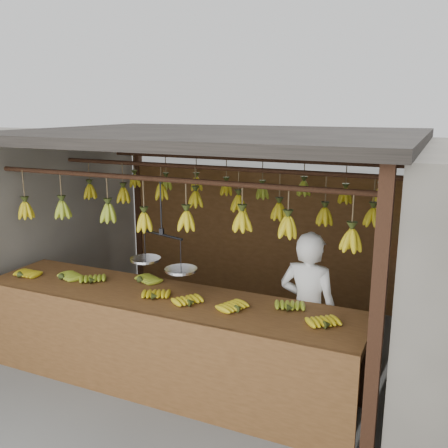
% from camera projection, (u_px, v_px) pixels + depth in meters
% --- Properties ---
extents(ground, '(80.00, 80.00, 0.00)m').
position_uv_depth(ground, '(214.00, 336.00, 5.92)').
color(ground, '#5B5B57').
extents(stall, '(4.30, 3.30, 2.40)m').
position_uv_depth(stall, '(225.00, 167.00, 5.76)').
color(stall, black).
rests_on(stall, ground).
extents(counter, '(3.80, 0.86, 0.96)m').
position_uv_depth(counter, '(157.00, 319.00, 4.66)').
color(counter, brown).
rests_on(counter, ground).
extents(hanging_bananas, '(3.63, 2.23, 0.40)m').
position_uv_depth(hanging_bananas, '(214.00, 202.00, 5.56)').
color(hanging_bananas, gold).
rests_on(hanging_bananas, ground).
extents(balance_scale, '(0.78, 0.44, 0.84)m').
position_uv_depth(balance_scale, '(162.00, 260.00, 4.78)').
color(balance_scale, black).
rests_on(balance_scale, ground).
extents(vendor, '(0.60, 0.43, 1.55)m').
position_uv_depth(vendor, '(308.00, 311.00, 4.70)').
color(vendor, white).
rests_on(vendor, ground).
extents(bag_bundles, '(0.08, 0.26, 1.19)m').
position_uv_depth(bag_bundles, '(403.00, 244.00, 6.11)').
color(bag_bundles, yellow).
rests_on(bag_bundles, ground).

